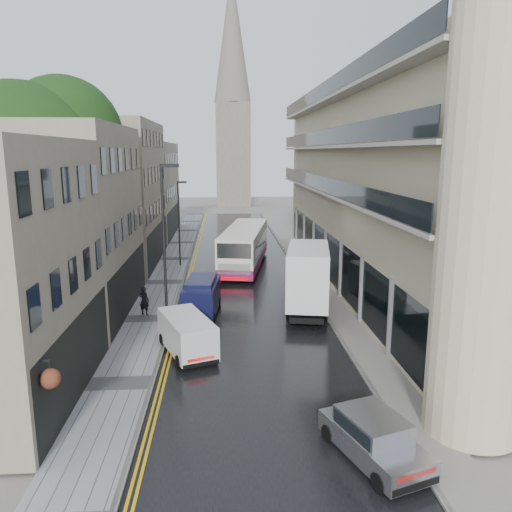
{
  "coord_description": "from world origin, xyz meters",
  "views": [
    {
      "loc": [
        -1.48,
        -8.77,
        9.6
      ],
      "look_at": [
        0.31,
        18.0,
        3.99
      ],
      "focal_mm": 35.0,
      "sensor_mm": 36.0,
      "label": 1
    }
  ],
  "objects": [
    {
      "name": "road",
      "position": [
        0.0,
        27.5,
        0.01
      ],
      "size": [
        9.0,
        85.0,
        0.02
      ],
      "primitive_type": "cube",
      "color": "black",
      "rests_on": "ground"
    },
    {
      "name": "left_sidewalk",
      "position": [
        -5.85,
        27.5,
        0.06
      ],
      "size": [
        2.7,
        85.0,
        0.12
      ],
      "primitive_type": "cube",
      "color": "gray",
      "rests_on": "ground"
    },
    {
      "name": "right_sidewalk",
      "position": [
        5.4,
        27.5,
        0.06
      ],
      "size": [
        1.8,
        85.0,
        0.12
      ],
      "primitive_type": "cube",
      "color": "slate",
      "rests_on": "ground"
    },
    {
      "name": "old_shop_row",
      "position": [
        -9.45,
        30.0,
        6.0
      ],
      "size": [
        4.5,
        56.0,
        12.0
      ],
      "primitive_type": null,
      "color": "gray",
      "rests_on": "ground"
    },
    {
      "name": "modern_block",
      "position": [
        10.3,
        26.0,
        7.0
      ],
      "size": [
        8.0,
        40.0,
        14.0
      ],
      "primitive_type": null,
      "color": "beige",
      "rests_on": "ground"
    },
    {
      "name": "church_spire",
      "position": [
        0.5,
        82.0,
        20.0
      ],
      "size": [
        6.4,
        6.4,
        40.0
      ],
      "primitive_type": null,
      "color": "slate",
      "rests_on": "ground"
    },
    {
      "name": "tree_near",
      "position": [
        -12.5,
        20.0,
        6.95
      ],
      "size": [
        10.56,
        10.56,
        13.89
      ],
      "primitive_type": null,
      "color": "black",
      "rests_on": "ground"
    },
    {
      "name": "tree_far",
      "position": [
        -12.2,
        33.0,
        6.23
      ],
      "size": [
        9.24,
        9.24,
        12.46
      ],
      "primitive_type": null,
      "color": "black",
      "rests_on": "ground"
    },
    {
      "name": "cream_bus",
      "position": [
        -1.53,
        29.47,
        1.7
      ],
      "size": [
        4.81,
        12.59,
        3.35
      ],
      "primitive_type": null,
      "rotation": [
        0.0,
        0.0,
        -0.17
      ],
      "color": "white",
      "rests_on": "road"
    },
    {
      "name": "white_lorry",
      "position": [
        2.25,
        18.81,
        2.07
      ],
      "size": [
        3.72,
        8.12,
        4.11
      ],
      "primitive_type": null,
      "rotation": [
        0.0,
        0.0,
        -0.18
      ],
      "color": "white",
      "rests_on": "road"
    },
    {
      "name": "silver_hatchback",
      "position": [
        2.9,
        3.63,
        0.77
      ],
      "size": [
        2.96,
        4.34,
        1.5
      ],
      "primitive_type": null,
      "rotation": [
        0.0,
        0.0,
        0.33
      ],
      "color": "#9D9DA2",
      "rests_on": "road"
    },
    {
      "name": "white_van",
      "position": [
        -3.53,
        12.44,
        0.97
      ],
      "size": [
        3.19,
        4.58,
        1.9
      ],
      "primitive_type": null,
      "rotation": [
        0.0,
        0.0,
        0.37
      ],
      "color": "silver",
      "rests_on": "road"
    },
    {
      "name": "navy_van",
      "position": [
        -3.8,
        18.69,
        1.19
      ],
      "size": [
        2.24,
        4.73,
        2.34
      ],
      "primitive_type": null,
      "rotation": [
        0.0,
        0.0,
        -0.09
      ],
      "color": "black",
      "rests_on": "road"
    },
    {
      "name": "pedestrian",
      "position": [
        -6.2,
        19.91,
        0.98
      ],
      "size": [
        0.74,
        0.61,
        1.72
      ],
      "primitive_type": "imported",
      "rotation": [
        0.0,
        0.0,
        2.77
      ],
      "color": "black",
      "rests_on": "left_sidewalk"
    },
    {
      "name": "lamp_post_near",
      "position": [
        -4.7,
        18.24,
        4.54
      ],
      "size": [
        1.02,
        0.45,
        8.83
      ],
      "primitive_type": null,
      "rotation": [
        0.0,
        0.0,
        0.24
      ],
      "color": "black",
      "rests_on": "left_sidewalk"
    },
    {
      "name": "lamp_post_far",
      "position": [
        -5.17,
        33.05,
        3.66
      ],
      "size": [
        0.81,
        0.42,
        7.07
      ],
      "primitive_type": null,
      "rotation": [
        0.0,
        0.0,
        0.32
      ],
      "color": "black",
      "rests_on": "left_sidewalk"
    }
  ]
}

